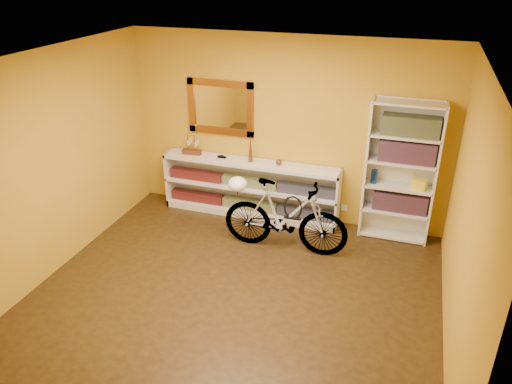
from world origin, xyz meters
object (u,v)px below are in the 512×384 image
(bookcase, at_px, (400,173))
(bicycle, at_px, (285,217))
(helmet, at_px, (237,184))
(console_unit, at_px, (250,188))

(bookcase, bearing_deg, bicycle, -148.76)
(bookcase, xyz_separation_m, bicycle, (-1.32, -0.80, -0.46))
(helmet, bearing_deg, console_unit, 97.43)
(console_unit, distance_m, bookcase, 2.12)
(console_unit, relative_size, helmet, 10.48)
(bookcase, bearing_deg, helmet, -157.33)
(console_unit, height_order, helmet, helmet)
(bookcase, bearing_deg, console_unit, -179.30)
(helmet, bearing_deg, bookcase, 22.67)
(bicycle, relative_size, helmet, 6.69)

